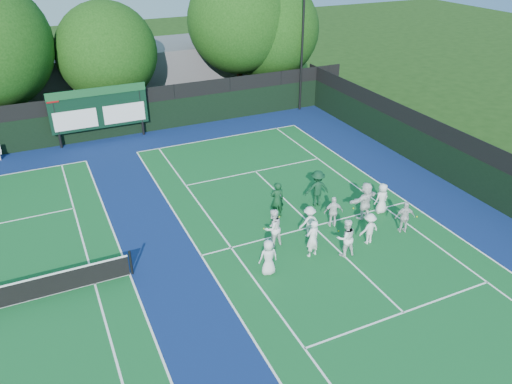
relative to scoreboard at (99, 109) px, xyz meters
name	(u,v)px	position (x,y,z in m)	size (l,w,h in m)	color
ground	(325,237)	(7.01, -15.59, -2.19)	(120.00, 120.00, 0.00)	#1A3A0F
court_apron	(190,259)	(1.01, -14.59, -2.19)	(34.00, 32.00, 0.01)	navy
near_court	(313,226)	(7.01, -14.59, -2.18)	(11.05, 23.85, 0.01)	#125C27
back_fence	(116,117)	(1.01, 0.41, -0.83)	(34.00, 0.08, 3.00)	black
divider_fence_right	(465,165)	(16.01, -14.59, -0.83)	(0.08, 32.00, 3.00)	black
scoreboard	(99,109)	(0.00, 0.00, 0.00)	(6.00, 0.21, 3.55)	black
clubhouse	(146,71)	(5.01, 8.41, -0.19)	(18.00, 6.00, 4.00)	slate
light_pole_right	(303,23)	(14.51, 0.11, 4.11)	(1.20, 0.30, 10.12)	black
tree_c	(109,55)	(1.69, 3.99, 2.34)	(6.74, 6.74, 8.08)	black
tree_d	(240,23)	(11.41, 3.99, 3.67)	(7.58, 7.58, 9.85)	black
tree_e	(271,32)	(13.95, 3.99, 2.87)	(7.48, 7.48, 9.00)	black
tennis_ball_0	(272,253)	(4.34, -15.71, -2.16)	(0.07, 0.07, 0.07)	yellow
tennis_ball_1	(353,208)	(9.65, -14.01, -2.16)	(0.07, 0.07, 0.07)	yellow
tennis_ball_2	(417,217)	(11.95, -15.95, -2.16)	(0.07, 0.07, 0.07)	yellow
tennis_ball_3	(264,229)	(4.84, -13.83, -2.16)	(0.07, 0.07, 0.07)	yellow
tennis_ball_4	(279,217)	(5.95, -13.21, -2.16)	(0.07, 0.07, 0.07)	yellow
tennis_ball_5	(338,231)	(7.84, -15.44, -2.16)	(0.07, 0.07, 0.07)	yellow
player_front_0	(268,257)	(3.58, -16.84, -1.41)	(0.76, 0.50, 1.56)	white
player_front_1	(313,239)	(5.78, -16.52, -1.33)	(0.62, 0.41, 1.71)	white
player_front_2	(346,238)	(7.08, -17.06, -1.33)	(0.84, 0.65, 1.72)	white
player_front_3	(369,229)	(8.51, -16.73, -1.46)	(0.94, 0.54, 1.46)	white
player_front_4	(405,217)	(10.50, -16.67, -1.41)	(0.91, 0.38, 1.55)	silver
player_back_0	(273,228)	(4.62, -15.16, -1.30)	(0.87, 0.68, 1.79)	white
player_back_1	(309,222)	(6.42, -15.17, -1.44)	(0.97, 0.56, 1.50)	white
player_back_2	(333,212)	(7.85, -14.90, -1.43)	(0.89, 0.37, 1.52)	white
player_back_3	(365,200)	(9.62, -14.87, -1.26)	(1.72, 0.55, 1.85)	white
player_back_4	(382,198)	(10.64, -14.82, -1.42)	(0.75, 0.49, 1.54)	white
coach_left	(277,200)	(5.90, -13.05, -1.29)	(0.66, 0.43, 1.80)	#103C1E
coach_right	(317,188)	(8.17, -12.91, -1.25)	(1.22, 0.70, 1.89)	#0F371F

